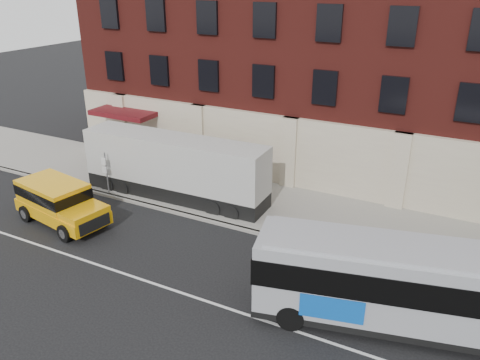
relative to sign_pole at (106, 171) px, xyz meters
The scene contains 9 objects.
ground 10.59m from the sign_pole, 35.87° to the right, with size 120.00×120.00×0.00m, color black.
sidewalk 9.07m from the sign_pole, 18.56° to the left, with size 60.00×6.00×0.15m, color gray.
kerb 8.61m from the sign_pole, ahead, with size 60.00×0.25×0.15m, color gray.
lane_line 10.31m from the sign_pole, 33.60° to the right, with size 60.00×0.12×0.01m, color silver.
building 15.03m from the sign_pole, 51.75° to the left, with size 30.00×12.10×15.00m.
sign_pole is the anchor object (origin of this frame).
city_bus 17.61m from the sign_pole, 11.63° to the right, with size 11.96×5.04×3.20m.
yellow_suv 3.48m from the sign_pole, 89.78° to the right, with size 5.48×3.01×2.04m.
shipping_container 3.87m from the sign_pole, 22.01° to the left, with size 10.49×2.43×3.48m.
Camera 1 is at (9.23, -12.15, 11.37)m, focal length 36.03 mm.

